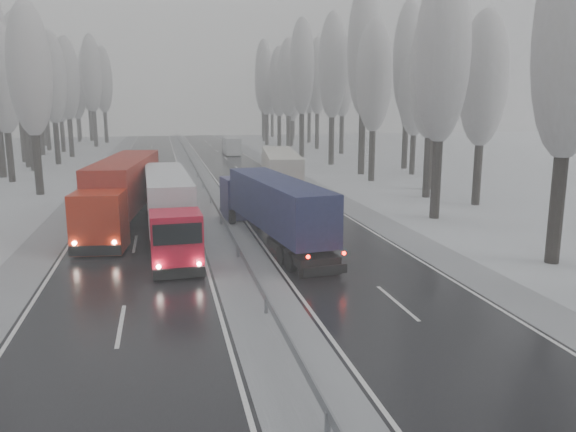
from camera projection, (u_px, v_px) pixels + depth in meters
name	position (u px, v px, depth m)	size (l,w,h in m)	color
carriageway_right	(293.00, 215.00, 39.36)	(7.50, 200.00, 0.03)	black
carriageway_left	(139.00, 222.00, 37.10)	(7.50, 200.00, 0.03)	black
median_slush	(218.00, 218.00, 38.23)	(3.00, 200.00, 0.04)	#999BA0
shoulder_right	(360.00, 212.00, 40.42)	(2.40, 200.00, 0.04)	#999BA0
shoulder_left	(59.00, 226.00, 36.04)	(2.40, 200.00, 0.04)	#999BA0
median_guardrail	(218.00, 210.00, 38.10)	(0.12, 200.00, 0.76)	slate
tree_16	(573.00, 38.00, 25.64)	(3.60, 3.60, 16.53)	black
tree_18	(443.00, 57.00, 36.39)	(3.60, 3.60, 16.58)	black
tree_19	(484.00, 80.00, 41.65)	(3.60, 3.60, 14.57)	black
tree_20	(432.00, 72.00, 45.00)	(3.60, 3.60, 15.71)	black
tree_21	(435.00, 53.00, 48.94)	(3.60, 3.60, 18.62)	black
tree_22	(374.00, 77.00, 54.78)	(3.60, 3.60, 15.86)	black
tree_23	(415.00, 93.00, 60.24)	(3.60, 3.60, 13.55)	black
tree_24	(364.00, 51.00, 59.56)	(3.60, 3.60, 20.49)	black
tree_25	(408.00, 61.00, 65.00)	(3.60, 3.60, 19.44)	black
tree_26	(332.00, 67.00, 69.51)	(3.60, 3.60, 18.78)	black
tree_27	(375.00, 75.00, 75.02)	(3.60, 3.60, 17.62)	black
tree_28	(302.00, 68.00, 79.35)	(3.60, 3.60, 19.62)	black
tree_29	(343.00, 76.00, 84.95)	(3.60, 3.60, 18.11)	black
tree_30	(288.00, 79.00, 88.95)	(3.60, 3.60, 17.86)	black
tree_31	(318.00, 77.00, 93.95)	(3.60, 3.60, 18.58)	black
tree_32	(279.00, 82.00, 96.21)	(3.60, 3.60, 17.33)	black
tree_33	(292.00, 94.00, 101.09)	(3.60, 3.60, 14.33)	black
tree_34	(266.00, 83.00, 102.77)	(3.60, 3.60, 17.63)	black
tree_35	(309.00, 82.00, 108.50)	(3.60, 3.60, 18.25)	black
tree_36	(264.00, 76.00, 112.14)	(3.60, 3.60, 20.23)	black
tree_37	(293.00, 89.00, 117.95)	(3.60, 3.60, 16.37)	black
tree_38	(263.00, 85.00, 122.89)	(3.60, 3.60, 17.97)	black
tree_39	(272.00, 91.00, 127.54)	(3.60, 3.60, 16.19)	black
tree_62	(29.00, 71.00, 46.31)	(3.60, 3.60, 16.04)	black
tree_64	(2.00, 79.00, 54.05)	(3.60, 3.60, 15.42)	black
tree_66	(26.00, 84.00, 63.31)	(3.60, 3.60, 15.23)	black
tree_67	(21.00, 75.00, 66.60)	(3.60, 3.60, 17.09)	black
tree_68	(52.00, 78.00, 69.93)	(3.60, 3.60, 16.65)	black
tree_69	(16.00, 66.00, 72.38)	(3.60, 3.60, 19.35)	black
tree_70	(66.00, 79.00, 79.57)	(3.60, 3.60, 17.09)	black
tree_71	(35.00, 69.00, 82.06)	(3.60, 3.60, 19.61)	black
tree_72	(59.00, 90.00, 88.20)	(3.60, 3.60, 15.11)	black
tree_73	(44.00, 82.00, 91.14)	(3.60, 3.60, 17.22)	black
tree_74	(91.00, 74.00, 98.77)	(3.60, 3.60, 19.68)	black
tree_75	(41.00, 79.00, 100.77)	(3.60, 3.60, 18.60)	black
tree_76	(103.00, 80.00, 108.11)	(3.60, 3.60, 18.55)	black
tree_77	(76.00, 95.00, 111.27)	(3.60, 3.60, 14.32)	black
tree_78	(88.00, 78.00, 113.53)	(3.60, 3.60, 19.55)	black
tree_79	(77.00, 87.00, 117.08)	(3.60, 3.60, 17.07)	black
truck_blue_box	(271.00, 204.00, 31.51)	(4.05, 14.60, 3.71)	#211F4F
truck_cream_box	(280.00, 171.00, 46.19)	(4.38, 15.37, 3.91)	#B4AD9F
box_truck_distant	(231.00, 146.00, 84.38)	(2.23, 7.04, 2.62)	#ADB0B4
truck_red_white	(168.00, 202.00, 31.92)	(2.80, 14.75, 3.76)	red
truck_red_red	(123.00, 188.00, 35.68)	(4.54, 16.59, 4.22)	red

